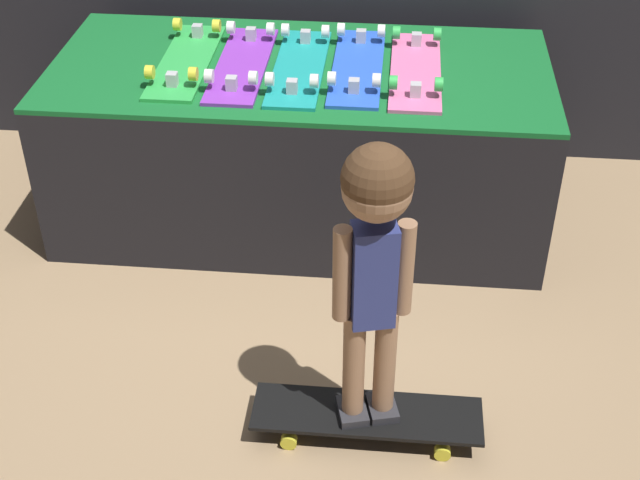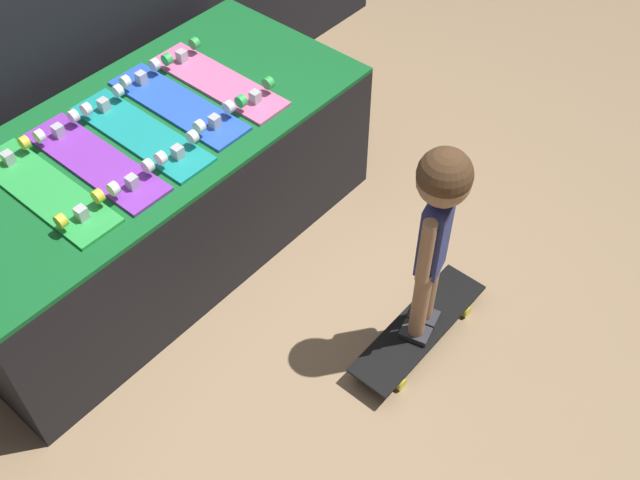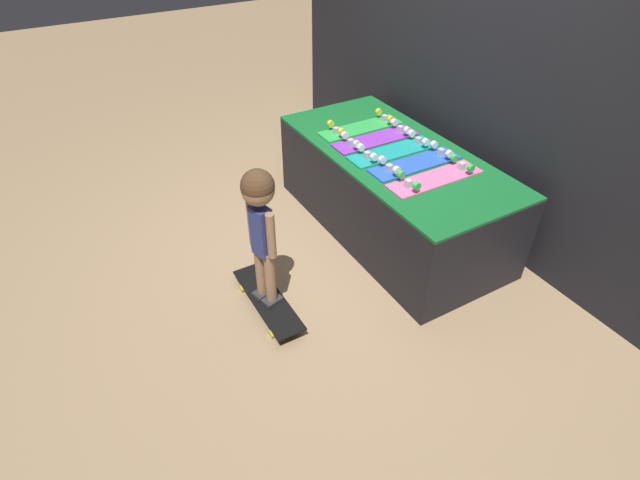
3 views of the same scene
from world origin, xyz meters
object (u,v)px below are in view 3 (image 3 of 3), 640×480
(skateboard_purple_on_rack, at_px, (376,138))
(skateboard_teal_on_rack, at_px, (393,151))
(skateboard_green_on_rack, at_px, (361,127))
(skateboard_pink_on_rack, at_px, (435,177))
(skateboard_on_floor, at_px, (268,300))
(skateboard_blue_on_rack, at_px, (415,163))
(child, at_px, (260,214))

(skateboard_purple_on_rack, xyz_separation_m, skateboard_teal_on_rack, (0.23, -0.00, 0.00))
(skateboard_green_on_rack, height_order, skateboard_pink_on_rack, same)
(skateboard_purple_on_rack, bearing_deg, skateboard_teal_on_rack, -1.14)
(skateboard_teal_on_rack, bearing_deg, skateboard_green_on_rack, 177.94)
(skateboard_green_on_rack, xyz_separation_m, skateboard_on_floor, (0.80, -1.24, -0.63))
(skateboard_teal_on_rack, relative_size, skateboard_pink_on_rack, 1.00)
(skateboard_blue_on_rack, bearing_deg, skateboard_on_floor, -84.46)
(skateboard_teal_on_rack, relative_size, skateboard_blue_on_rack, 1.00)
(skateboard_purple_on_rack, distance_m, skateboard_blue_on_rack, 0.46)
(skateboard_teal_on_rack, distance_m, skateboard_pink_on_rack, 0.46)
(skateboard_pink_on_rack, xyz_separation_m, skateboard_on_floor, (-0.11, -1.24, -0.63))
(skateboard_green_on_rack, relative_size, child, 0.72)
(skateboard_blue_on_rack, bearing_deg, skateboard_purple_on_rack, -177.21)
(skateboard_teal_on_rack, xyz_separation_m, skateboard_blue_on_rack, (0.23, 0.03, 0.00))
(skateboard_on_floor, bearing_deg, skateboard_pink_on_rack, 85.11)
(skateboard_pink_on_rack, bearing_deg, skateboard_blue_on_rack, 177.02)
(skateboard_green_on_rack, xyz_separation_m, skateboard_purple_on_rack, (0.23, -0.01, 0.00))
(skateboard_green_on_rack, relative_size, skateboard_pink_on_rack, 1.00)
(skateboard_purple_on_rack, bearing_deg, child, -64.88)
(skateboard_green_on_rack, relative_size, skateboard_on_floor, 0.95)
(skateboard_green_on_rack, height_order, child, child)
(skateboard_teal_on_rack, distance_m, skateboard_on_floor, 1.42)
(skateboard_purple_on_rack, height_order, skateboard_blue_on_rack, same)
(skateboard_green_on_rack, xyz_separation_m, child, (0.80, -1.24, 0.06))
(skateboard_green_on_rack, height_order, skateboard_blue_on_rack, same)
(skateboard_purple_on_rack, bearing_deg, skateboard_green_on_rack, 177.02)
(skateboard_teal_on_rack, distance_m, child, 1.28)
(child, bearing_deg, skateboard_pink_on_rack, 70.81)
(skateboard_teal_on_rack, bearing_deg, skateboard_on_floor, -74.10)
(skateboard_purple_on_rack, height_order, child, child)
(skateboard_teal_on_rack, bearing_deg, skateboard_pink_on_rack, 1.86)
(skateboard_blue_on_rack, relative_size, skateboard_pink_on_rack, 1.00)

